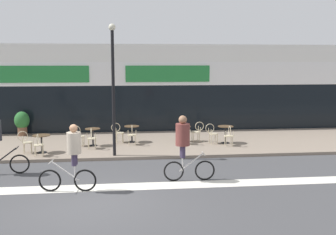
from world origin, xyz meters
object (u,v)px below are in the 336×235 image
(lamp_post, at_px, (113,81))
(cafe_chair_4_side, at_px, (212,132))
(bistro_table_4, at_px, (225,131))
(cafe_chair_2_near, at_px, (132,133))
(bistro_table_2, at_px, (132,131))
(cyclist_1, at_px, (184,142))
(bistro_table_1, at_px, (93,134))
(cafe_chair_3_side, at_px, (197,130))
(bistro_table_3, at_px, (184,131))
(planter_pot, at_px, (22,122))
(bistro_table_0, at_px, (42,140))
(cafe_chair_0_near, at_px, (38,143))
(cafe_chair_2_side, at_px, (118,131))
(cafe_chair_3_near, at_px, (186,133))
(cafe_chair_1_near, at_px, (92,137))
(cafe_chair_4_near, at_px, (229,134))
(cafe_chair_0_side, at_px, (25,140))
(cyclist_0, at_px, (72,153))
(cafe_chair_1_side, at_px, (78,134))

(lamp_post, bearing_deg, cafe_chair_4_side, 22.74)
(bistro_table_4, xyz_separation_m, cafe_chair_2_near, (-4.16, 0.04, -0.03))
(bistro_table_2, bearing_deg, cyclist_1, -74.63)
(bistro_table_1, distance_m, cafe_chair_3_side, 4.71)
(bistro_table_3, xyz_separation_m, lamp_post, (-3.08, -2.34, 2.41))
(bistro_table_4, bearing_deg, lamp_post, -159.83)
(planter_pot, bearing_deg, bistro_table_4, -16.77)
(cafe_chair_4_side, height_order, planter_pot, planter_pot)
(bistro_table_0, bearing_deg, cafe_chair_0_near, -89.41)
(bistro_table_4, distance_m, cafe_chair_2_side, 4.83)
(cafe_chair_3_near, height_order, cyclist_1, cyclist_1)
(bistro_table_4, xyz_separation_m, cafe_chair_2_side, (-4.79, 0.66, -0.03))
(cafe_chair_1_near, bearing_deg, cafe_chair_4_near, -90.79)
(bistro_table_2, relative_size, cafe_chair_0_side, 0.83)
(cafe_chair_0_side, bearing_deg, planter_pot, 97.78)
(cafe_chair_3_near, relative_size, cafe_chair_4_near, 1.00)
(cafe_chair_0_side, height_order, cafe_chair_4_near, same)
(bistro_table_2, xyz_separation_m, cafe_chair_2_side, (-0.63, -0.01, -0.01))
(bistro_table_4, xyz_separation_m, lamp_post, (-4.88, -1.79, 2.37))
(cafe_chair_1_near, bearing_deg, cafe_chair_4_side, -84.15)
(bistro_table_1, height_order, bistro_table_3, bistro_table_1)
(bistro_table_2, distance_m, cafe_chair_2_near, 0.63)
(cyclist_0, bearing_deg, bistro_table_4, -131.18)
(cafe_chair_2_near, xyz_separation_m, cafe_chair_2_side, (-0.62, 0.62, 0.00))
(cafe_chair_4_near, bearing_deg, cafe_chair_3_near, 75.77)
(cafe_chair_1_near, distance_m, cafe_chair_3_near, 4.09)
(bistro_table_0, distance_m, cafe_chair_1_side, 1.71)
(cafe_chair_3_side, distance_m, planter_pot, 8.66)
(cafe_chair_1_near, relative_size, cafe_chair_3_side, 1.00)
(cafe_chair_3_side, distance_m, cyclist_1, 5.72)
(bistro_table_0, relative_size, cafe_chair_3_near, 0.80)
(bistro_table_4, bearing_deg, planter_pot, 163.23)
(cafe_chair_1_side, relative_size, cafe_chair_4_near, 1.00)
(bistro_table_3, bearing_deg, cafe_chair_2_near, -168.14)
(cafe_chair_1_near, height_order, cyclist_1, cyclist_1)
(planter_pot, bearing_deg, cafe_chair_1_side, -42.58)
(cyclist_0, bearing_deg, cafe_chair_4_side, -128.07)
(bistro_table_0, relative_size, bistro_table_4, 0.93)
(bistro_table_4, xyz_separation_m, cafe_chair_4_side, (-0.63, -0.01, -0.03))
(bistro_table_1, bearing_deg, bistro_table_4, -0.72)
(bistro_table_0, relative_size, cafe_chair_1_side, 0.80)
(bistro_table_0, relative_size, cyclist_0, 0.36)
(lamp_post, bearing_deg, cyclist_0, -105.97)
(cafe_chair_3_side, relative_size, cyclist_1, 0.43)
(cafe_chair_1_near, relative_size, cafe_chair_2_side, 1.00)
(bistro_table_0, relative_size, cyclist_1, 0.34)
(cafe_chair_1_near, bearing_deg, cafe_chair_0_side, 100.54)
(bistro_table_4, relative_size, cafe_chair_0_side, 0.86)
(cafe_chair_1_side, height_order, cafe_chair_2_near, same)
(bistro_table_1, height_order, cafe_chair_0_side, cafe_chair_0_side)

